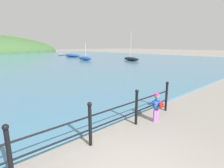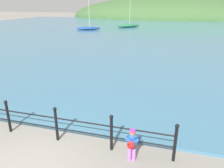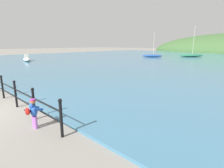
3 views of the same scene
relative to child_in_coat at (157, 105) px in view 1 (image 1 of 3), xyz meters
The scene contains 6 objects.
iron_railing 2.59m from the child_in_coat, behind, with size 7.60×0.12×1.21m.
child_in_coat is the anchor object (origin of this frame).
boat_blue_hull 34.10m from the child_in_coat, 64.68° to the left, with size 2.47×4.68×0.62m.
boat_nearest_quay 23.28m from the child_in_coat, 43.48° to the left, with size 1.63×3.87×4.72m.
boat_white_sailboat 41.84m from the child_in_coat, 67.49° to the left, with size 3.43×2.74×0.51m.
boat_mid_harbor 24.67m from the child_in_coat, 61.70° to the left, with size 1.30×2.86×2.88m.
Camera 1 is at (-2.29, -1.98, 2.61)m, focal length 28.00 mm.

